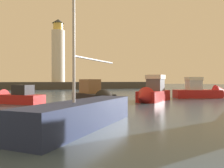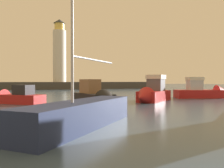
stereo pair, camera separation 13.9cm
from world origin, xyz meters
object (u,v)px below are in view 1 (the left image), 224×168
(motorboat_0, at_px, (206,92))
(motorboat_4, at_px, (151,93))
(motorboat_2, at_px, (12,97))
(sailboat_moored, at_px, (83,113))
(motorboat_1, at_px, (97,98))
(lighthouse, at_px, (58,52))

(motorboat_0, relative_size, motorboat_4, 1.18)
(motorboat_2, relative_size, motorboat_4, 0.87)
(sailboat_moored, bearing_deg, motorboat_2, 105.11)
(motorboat_0, xyz_separation_m, motorboat_1, (-15.49, -4.37, -0.02))
(motorboat_2, bearing_deg, motorboat_1, -37.95)
(motorboat_2, distance_m, sailboat_moored, 13.86)
(motorboat_2, distance_m, motorboat_4, 13.52)
(lighthouse, xyz_separation_m, motorboat_2, (-8.96, -36.06, -8.83))
(motorboat_1, distance_m, sailboat_moored, 8.72)
(lighthouse, bearing_deg, motorboat_2, -103.95)
(motorboat_0, bearing_deg, lighthouse, 109.73)
(lighthouse, relative_size, motorboat_2, 2.91)
(motorboat_1, height_order, motorboat_2, motorboat_1)
(motorboat_1, xyz_separation_m, sailboat_moored, (-3.09, -8.16, -0.05))
(motorboat_2, bearing_deg, motorboat_4, -13.18)
(motorboat_4, height_order, sailboat_moored, sailboat_moored)
(lighthouse, xyz_separation_m, motorboat_0, (13.24, -36.91, -8.65))
(lighthouse, xyz_separation_m, sailboat_moored, (-5.34, -49.44, -8.72))
(motorboat_1, relative_size, sailboat_moored, 0.52)
(motorboat_1, bearing_deg, motorboat_2, 142.05)
(lighthouse, height_order, sailboat_moored, lighthouse)
(motorboat_0, bearing_deg, motorboat_2, 177.80)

